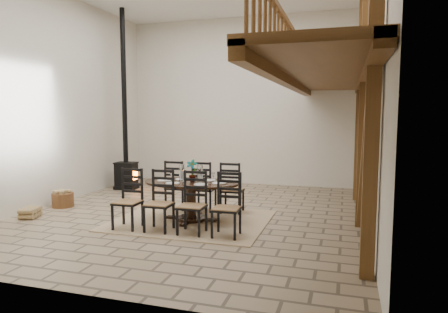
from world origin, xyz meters
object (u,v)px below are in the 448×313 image
(wood_stove, at_px, (126,149))
(log_stack, at_px, (30,213))
(log_basket, at_px, (63,199))
(dining_table, at_px, (190,202))

(wood_stove, height_order, log_stack, wood_stove)
(wood_stove, height_order, log_basket, wood_stove)
(wood_stove, xyz_separation_m, log_stack, (-0.22, -3.41, -1.04))
(dining_table, bearing_deg, log_basket, 171.70)
(dining_table, xyz_separation_m, log_basket, (-3.28, 0.37, -0.23))
(wood_stove, distance_m, log_stack, 3.57)
(dining_table, xyz_separation_m, wood_stove, (-3.04, 2.75, 0.75))
(wood_stove, bearing_deg, log_stack, -97.31)
(log_stack, bearing_deg, wood_stove, 86.37)
(log_stack, bearing_deg, log_basket, 91.39)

